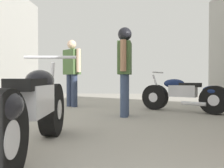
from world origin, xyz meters
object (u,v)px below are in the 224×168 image
motorcycle_maroon_cruiser (32,110)px  mechanic_in_blue (72,69)px  mechanic_with_helmet (125,63)px  motorcycle_black_naked (184,95)px

motorcycle_maroon_cruiser → mechanic_in_blue: (-0.63, 3.93, 0.56)m
motorcycle_maroon_cruiser → mechanic_with_helmet: 2.61m
motorcycle_black_naked → mechanic_in_blue: bearing=164.2°
motorcycle_maroon_cruiser → mechanic_with_helmet: bearing=71.5°
motorcycle_maroon_cruiser → mechanic_in_blue: bearing=99.1°
motorcycle_maroon_cruiser → motorcycle_black_naked: motorcycle_maroon_cruiser is taller
motorcycle_black_naked → mechanic_with_helmet: mechanic_with_helmet is taller
motorcycle_black_naked → mechanic_with_helmet: (-1.29, -0.75, 0.66)m
mechanic_in_blue → mechanic_with_helmet: 2.09m
mechanic_in_blue → mechanic_with_helmet: size_ratio=1.02×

